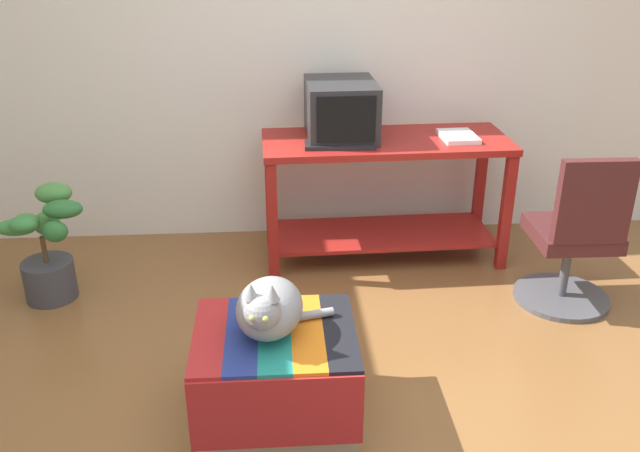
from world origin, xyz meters
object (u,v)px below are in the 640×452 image
(ottoman_with_blanket, at_px, (276,374))
(office_chair, at_px, (575,242))
(keyboard, at_px, (340,145))
(potted_plant, at_px, (47,251))
(desk, at_px, (384,177))
(cat, at_px, (269,308))
(book, at_px, (458,136))
(tv_monitor, at_px, (341,110))

(ottoman_with_blanket, relative_size, office_chair, 0.75)
(keyboard, bearing_deg, potted_plant, -168.88)
(keyboard, bearing_deg, office_chair, -22.43)
(potted_plant, bearing_deg, desk, 11.74)
(cat, bearing_deg, book, 63.85)
(book, xyz_separation_m, potted_plant, (-2.35, -0.37, -0.49))
(desk, bearing_deg, tv_monitor, 165.57)
(tv_monitor, height_order, potted_plant, tv_monitor)
(keyboard, distance_m, office_chair, 1.38)
(desk, height_order, book, book)
(ottoman_with_blanket, bearing_deg, desk, 65.41)
(tv_monitor, bearing_deg, cat, -107.15)
(desk, distance_m, office_chair, 1.16)
(tv_monitor, distance_m, potted_plant, 1.84)
(tv_monitor, relative_size, potted_plant, 0.79)
(book, distance_m, cat, 1.86)
(ottoman_with_blanket, bearing_deg, tv_monitor, 74.95)
(desk, height_order, ottoman_with_blanket, desk)
(book, bearing_deg, desk, 173.11)
(ottoman_with_blanket, height_order, office_chair, office_chair)
(book, relative_size, ottoman_with_blanket, 0.39)
(tv_monitor, xyz_separation_m, office_chair, (1.18, -0.75, -0.54))
(desk, distance_m, book, 0.50)
(ottoman_with_blanket, relative_size, potted_plant, 1.05)
(keyboard, bearing_deg, book, 10.51)
(book, bearing_deg, keyboard, -174.09)
(desk, distance_m, tv_monitor, 0.49)
(book, xyz_separation_m, cat, (-1.12, -1.46, -0.24))
(tv_monitor, height_order, office_chair, tv_monitor)
(desk, xyz_separation_m, potted_plant, (-1.92, -0.40, -0.23))
(tv_monitor, height_order, cat, tv_monitor)
(keyboard, height_order, cat, keyboard)
(tv_monitor, xyz_separation_m, potted_plant, (-1.66, -0.46, -0.64))
(book, height_order, cat, book)
(keyboard, relative_size, book, 1.52)
(tv_monitor, bearing_deg, ottoman_with_blanket, -106.59)
(desk, xyz_separation_m, office_chair, (0.92, -0.69, -0.13))
(keyboard, relative_size, potted_plant, 0.63)
(tv_monitor, distance_m, cat, 1.66)
(potted_plant, xyz_separation_m, office_chair, (2.84, -0.29, 0.10))
(office_chair, bearing_deg, keyboard, -23.61)
(book, distance_m, office_chair, 0.91)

